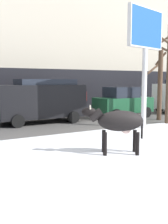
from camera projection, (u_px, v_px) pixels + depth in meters
name	position (u px, v px, depth m)	size (l,w,h in m)	color
ground_plane	(126.00, 160.00, 7.68)	(120.00, 120.00, 0.00)	white
road_strip	(37.00, 125.00, 13.80)	(60.00, 5.60, 0.01)	#514F4C
building_facade	(3.00, 18.00, 18.40)	(44.00, 6.10, 13.00)	#BCB29E
cow_black	(118.00, 122.00, 8.21)	(1.86, 1.28, 1.54)	black
billboard	(146.00, 36.00, 12.43)	(2.50, 0.78, 5.56)	silver
car_black_van	(41.00, 100.00, 14.30)	(4.63, 2.17, 2.32)	black
car_darkgreen_hatchback	(123.00, 102.00, 16.58)	(3.52, 1.96, 1.86)	#194C2D
pedestrian_near_billboard	(84.00, 101.00, 18.21)	(0.36, 0.24, 1.73)	#282833
bare_tree_left_lot	(159.00, 83.00, 15.31)	(1.37, 0.87, 3.97)	#4C3828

